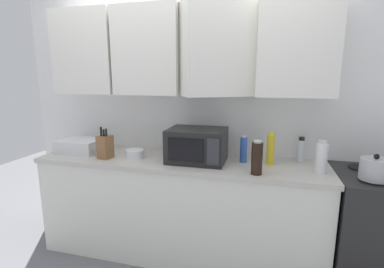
{
  "coord_description": "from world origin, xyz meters",
  "views": [
    {
      "loc": [
        0.72,
        -2.57,
        1.61
      ],
      "look_at": [
        0.1,
        -0.25,
        1.12
      ],
      "focal_mm": 26.42,
      "sensor_mm": 36.0,
      "label": 1
    }
  ],
  "objects_px": {
    "bottle_blue_cleaner": "(244,150)",
    "knife_block": "(105,147)",
    "dish_rack": "(81,146)",
    "kettle": "(375,169)",
    "bottle_white_jar": "(321,158)",
    "bottle_soy_dark": "(257,158)",
    "bottle_clear_tall": "(301,150)",
    "microwave": "(197,145)",
    "bottle_yellow_mustard": "(271,149)",
    "bowl_ceramic_small": "(135,154)"
  },
  "relations": [
    {
      "from": "bottle_clear_tall",
      "to": "bottle_soy_dark",
      "type": "xyz_separation_m",
      "value": [
        -0.35,
        -0.42,
        0.02
      ]
    },
    {
      "from": "kettle",
      "to": "microwave",
      "type": "xyz_separation_m",
      "value": [
        -1.29,
        0.14,
        0.05
      ]
    },
    {
      "from": "microwave",
      "to": "knife_block",
      "type": "relative_size",
      "value": 1.72
    },
    {
      "from": "bottle_yellow_mustard",
      "to": "knife_block",
      "type": "bearing_deg",
      "value": -172.91
    },
    {
      "from": "dish_rack",
      "to": "kettle",
      "type": "bearing_deg",
      "value": -3.74
    },
    {
      "from": "bottle_clear_tall",
      "to": "dish_rack",
      "type": "bearing_deg",
      "value": -174.26
    },
    {
      "from": "bottle_blue_cleaner",
      "to": "kettle",
      "type": "bearing_deg",
      "value": -13.13
    },
    {
      "from": "dish_rack",
      "to": "bottle_blue_cleaner",
      "type": "height_order",
      "value": "bottle_blue_cleaner"
    },
    {
      "from": "bottle_yellow_mustard",
      "to": "bottle_soy_dark",
      "type": "bearing_deg",
      "value": -110.3
    },
    {
      "from": "bottle_yellow_mustard",
      "to": "bottle_soy_dark",
      "type": "distance_m",
      "value": 0.28
    },
    {
      "from": "bottle_clear_tall",
      "to": "bottle_white_jar",
      "type": "height_order",
      "value": "bottle_white_jar"
    },
    {
      "from": "bottle_clear_tall",
      "to": "kettle",
      "type": "bearing_deg",
      "value": -39.32
    },
    {
      "from": "bowl_ceramic_small",
      "to": "bottle_clear_tall",
      "type": "bearing_deg",
      "value": 10.62
    },
    {
      "from": "microwave",
      "to": "bottle_white_jar",
      "type": "relative_size",
      "value": 1.91
    },
    {
      "from": "microwave",
      "to": "bottle_yellow_mustard",
      "type": "height_order",
      "value": "microwave"
    },
    {
      "from": "kettle",
      "to": "bottle_white_jar",
      "type": "bearing_deg",
      "value": 166.72
    },
    {
      "from": "bottle_white_jar",
      "to": "bottle_clear_tall",
      "type": "bearing_deg",
      "value": 111.42
    },
    {
      "from": "bottle_clear_tall",
      "to": "bottle_soy_dark",
      "type": "bearing_deg",
      "value": -129.5
    },
    {
      "from": "dish_rack",
      "to": "bottle_soy_dark",
      "type": "xyz_separation_m",
      "value": [
        1.66,
        -0.22,
        0.06
      ]
    },
    {
      "from": "knife_block",
      "to": "bottle_white_jar",
      "type": "bearing_deg",
      "value": 1.6
    },
    {
      "from": "kettle",
      "to": "bowl_ceramic_small",
      "type": "distance_m",
      "value": 1.85
    },
    {
      "from": "bottle_blue_cleaner",
      "to": "bowl_ceramic_small",
      "type": "relative_size",
      "value": 1.41
    },
    {
      "from": "kettle",
      "to": "bottle_clear_tall",
      "type": "bearing_deg",
      "value": 140.68
    },
    {
      "from": "microwave",
      "to": "bowl_ceramic_small",
      "type": "xyz_separation_m",
      "value": [
        -0.55,
        -0.05,
        -0.1
      ]
    },
    {
      "from": "bottle_clear_tall",
      "to": "bottle_blue_cleaner",
      "type": "distance_m",
      "value": 0.49
    },
    {
      "from": "bottle_soy_dark",
      "to": "dish_rack",
      "type": "bearing_deg",
      "value": 172.37
    },
    {
      "from": "dish_rack",
      "to": "bottle_yellow_mustard",
      "type": "bearing_deg",
      "value": 1.42
    },
    {
      "from": "knife_block",
      "to": "kettle",
      "type": "bearing_deg",
      "value": -0.78
    },
    {
      "from": "kettle",
      "to": "bottle_white_jar",
      "type": "xyz_separation_m",
      "value": [
        -0.33,
        0.08,
        0.03
      ]
    },
    {
      "from": "kettle",
      "to": "bottle_soy_dark",
      "type": "relative_size",
      "value": 0.77
    },
    {
      "from": "bottle_clear_tall",
      "to": "bottle_yellow_mustard",
      "type": "bearing_deg",
      "value": -147.76
    },
    {
      "from": "microwave",
      "to": "bottle_soy_dark",
      "type": "height_order",
      "value": "microwave"
    },
    {
      "from": "dish_rack",
      "to": "bottle_blue_cleaner",
      "type": "relative_size",
      "value": 1.66
    },
    {
      "from": "kettle",
      "to": "knife_block",
      "type": "xyz_separation_m",
      "value": [
        -2.1,
        0.03,
        0.02
      ]
    },
    {
      "from": "microwave",
      "to": "bottle_white_jar",
      "type": "xyz_separation_m",
      "value": [
        0.96,
        -0.07,
        -0.02
      ]
    },
    {
      "from": "bottle_blue_cleaner",
      "to": "microwave",
      "type": "bearing_deg",
      "value": -169.83
    },
    {
      "from": "bottle_soy_dark",
      "to": "bowl_ceramic_small",
      "type": "xyz_separation_m",
      "value": [
        -1.06,
        0.16,
        -0.09
      ]
    },
    {
      "from": "knife_block",
      "to": "bottle_yellow_mustard",
      "type": "distance_m",
      "value": 1.42
    },
    {
      "from": "bowl_ceramic_small",
      "to": "bottle_yellow_mustard",
      "type": "bearing_deg",
      "value": 5.21
    },
    {
      "from": "bowl_ceramic_small",
      "to": "bottle_white_jar",
      "type": "bearing_deg",
      "value": -0.76
    },
    {
      "from": "bottle_clear_tall",
      "to": "bottle_white_jar",
      "type": "relative_size",
      "value": 0.85
    },
    {
      "from": "microwave",
      "to": "bottle_white_jar",
      "type": "distance_m",
      "value": 0.97
    },
    {
      "from": "knife_block",
      "to": "bottle_soy_dark",
      "type": "relative_size",
      "value": 1.09
    },
    {
      "from": "bottle_soy_dark",
      "to": "bottle_blue_cleaner",
      "type": "bearing_deg",
      "value": 113.42
    },
    {
      "from": "dish_rack",
      "to": "bowl_ceramic_small",
      "type": "distance_m",
      "value": 0.6
    },
    {
      "from": "bottle_yellow_mustard",
      "to": "microwave",
      "type": "bearing_deg",
      "value": -174.28
    },
    {
      "from": "bottle_blue_cleaner",
      "to": "knife_block",
      "type": "bearing_deg",
      "value": -171.22
    },
    {
      "from": "kettle",
      "to": "bottle_yellow_mustard",
      "type": "height_order",
      "value": "bottle_yellow_mustard"
    },
    {
      "from": "microwave",
      "to": "bottle_soy_dark",
      "type": "bearing_deg",
      "value": -22.19
    },
    {
      "from": "knife_block",
      "to": "dish_rack",
      "type": "bearing_deg",
      "value": 159.34
    }
  ]
}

